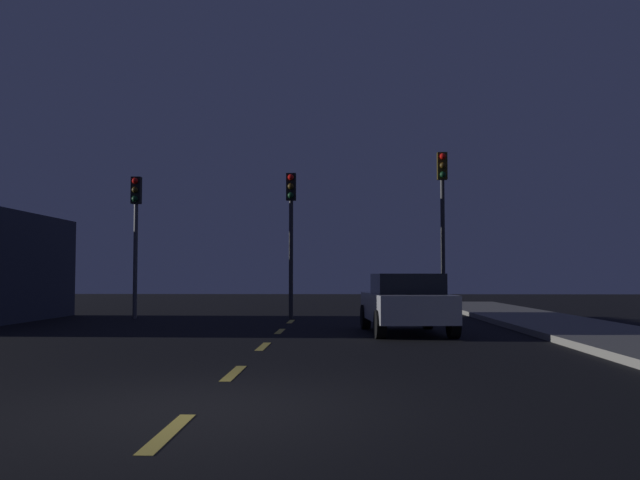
# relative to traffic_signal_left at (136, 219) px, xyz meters

# --- Properties ---
(ground_plane) EXTENTS (80.00, 80.00, 0.00)m
(ground_plane) POSITION_rel_traffic_signal_left_xyz_m (5.27, -8.37, -3.31)
(ground_plane) COLOR black
(sidewalk_curb_right) EXTENTS (3.00, 40.00, 0.15)m
(sidewalk_curb_right) POSITION_rel_traffic_signal_left_xyz_m (12.77, -8.37, -3.23)
(sidewalk_curb_right) COLOR gray
(sidewalk_curb_right) RESTS_ON ground_plane
(lane_stripe_nearest) EXTENTS (0.16, 1.60, 0.01)m
(lane_stripe_nearest) POSITION_rel_traffic_signal_left_xyz_m (5.27, -16.57, -3.30)
(lane_stripe_nearest) COLOR #EACC4C
(lane_stripe_nearest) RESTS_ON ground_plane
(lane_stripe_second) EXTENTS (0.16, 1.60, 0.01)m
(lane_stripe_second) POSITION_rel_traffic_signal_left_xyz_m (5.27, -12.77, -3.30)
(lane_stripe_second) COLOR #EACC4C
(lane_stripe_second) RESTS_ON ground_plane
(lane_stripe_third) EXTENTS (0.16, 1.60, 0.01)m
(lane_stripe_third) POSITION_rel_traffic_signal_left_xyz_m (5.27, -8.97, -3.30)
(lane_stripe_third) COLOR #EACC4C
(lane_stripe_third) RESTS_ON ground_plane
(lane_stripe_fourth) EXTENTS (0.16, 1.60, 0.01)m
(lane_stripe_fourth) POSITION_rel_traffic_signal_left_xyz_m (5.27, -5.17, -3.30)
(lane_stripe_fourth) COLOR #EACC4C
(lane_stripe_fourth) RESTS_ON ground_plane
(lane_stripe_fifth) EXTENTS (0.16, 1.60, 0.01)m
(lane_stripe_fifth) POSITION_rel_traffic_signal_left_xyz_m (5.27, -1.37, -3.30)
(lane_stripe_fifth) COLOR #EACC4C
(lane_stripe_fifth) RESTS_ON ground_plane
(traffic_signal_left) EXTENTS (0.32, 0.38, 4.71)m
(traffic_signal_left) POSITION_rel_traffic_signal_left_xyz_m (0.00, 0.00, 0.00)
(traffic_signal_left) COLOR #4C4C51
(traffic_signal_left) RESTS_ON ground_plane
(traffic_signal_center) EXTENTS (0.32, 0.38, 4.80)m
(traffic_signal_center) POSITION_rel_traffic_signal_left_xyz_m (5.17, 0.00, 0.06)
(traffic_signal_center) COLOR #2D2D30
(traffic_signal_center) RESTS_ON ground_plane
(traffic_signal_right) EXTENTS (0.32, 0.38, 5.47)m
(traffic_signal_right) POSITION_rel_traffic_signal_left_xyz_m (10.16, 0.00, 0.49)
(traffic_signal_right) COLOR #2D2D30
(traffic_signal_right) RESTS_ON ground_plane
(car_stopped_ahead) EXTENTS (2.15, 4.09, 1.46)m
(car_stopped_ahead) POSITION_rel_traffic_signal_left_xyz_m (8.40, -5.74, -2.56)
(car_stopped_ahead) COLOR silver
(car_stopped_ahead) RESTS_ON ground_plane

